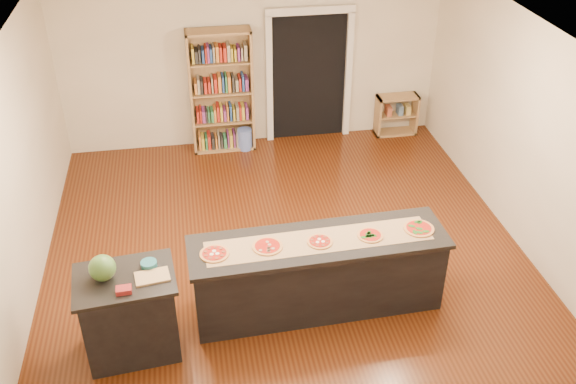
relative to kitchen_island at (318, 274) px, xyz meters
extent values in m
cube|color=silver|center=(-0.18, 0.70, 0.93)|extent=(6.00, 7.00, 2.80)
cube|color=#50250D|center=(-0.18, 0.70, -0.46)|extent=(6.00, 7.00, 0.01)
cube|color=white|center=(-0.18, 0.70, 2.33)|extent=(6.00, 7.00, 0.01)
cube|color=black|center=(0.72, 4.18, 0.58)|extent=(1.20, 0.02, 2.10)
cube|color=silver|center=(0.07, 4.14, 0.58)|extent=(0.10, 0.08, 2.10)
cube|color=silver|center=(1.37, 4.14, 0.58)|extent=(0.10, 0.08, 2.10)
cube|color=silver|center=(0.72, 4.14, 1.68)|extent=(1.40, 0.08, 0.12)
cube|color=black|center=(0.00, 0.00, -0.03)|extent=(2.73, 0.68, 0.88)
cube|color=black|center=(0.00, 0.00, 0.44)|extent=(2.81, 0.76, 0.05)
cube|color=black|center=(-2.03, -0.33, 0.00)|extent=(0.90, 0.64, 0.93)
cube|color=black|center=(-2.03, -0.33, 0.49)|extent=(0.99, 0.72, 0.04)
cube|color=#AA8452|center=(-0.71, 3.97, 0.52)|extent=(0.99, 0.35, 1.98)
cube|color=#AA8452|center=(2.20, 4.00, -0.12)|extent=(0.69, 0.30, 0.69)
cylinder|color=#6482E0|center=(-0.39, 3.88, -0.29)|extent=(0.24, 0.24, 0.35)
cube|color=#8E6949|center=(0.00, -0.01, 0.46)|extent=(2.45, 0.52, 0.00)
sphere|color=#144214|center=(-2.21, -0.31, 0.64)|extent=(0.26, 0.26, 0.26)
cube|color=tan|center=(-1.75, -0.38, 0.52)|extent=(0.36, 0.27, 0.02)
cube|color=maroon|center=(-2.01, -0.55, 0.53)|extent=(0.15, 0.11, 0.05)
cylinder|color=#195966|center=(-1.78, -0.20, 0.54)|extent=(0.16, 0.16, 0.06)
cylinder|color=tan|center=(-1.12, -0.06, 0.47)|extent=(0.30, 0.30, 0.02)
cylinder|color=#A5190C|center=(-1.12, -0.06, 0.48)|extent=(0.24, 0.24, 0.00)
cylinder|color=tan|center=(-0.56, -0.03, 0.47)|extent=(0.32, 0.32, 0.02)
cylinder|color=#A5190C|center=(-0.56, -0.03, 0.48)|extent=(0.26, 0.26, 0.00)
cylinder|color=tan|center=(0.00, -0.04, 0.47)|extent=(0.27, 0.27, 0.02)
cylinder|color=#A5190C|center=(0.00, -0.04, 0.48)|extent=(0.22, 0.22, 0.00)
cylinder|color=tan|center=(0.56, -0.02, 0.47)|extent=(0.30, 0.30, 0.02)
cylinder|color=#A5190C|center=(0.56, -0.02, 0.48)|extent=(0.24, 0.24, 0.00)
cylinder|color=tan|center=(1.12, 0.01, 0.47)|extent=(0.32, 0.32, 0.02)
cylinder|color=#A5190C|center=(1.12, 0.01, 0.48)|extent=(0.26, 0.26, 0.00)
camera|label=1|loc=(-1.26, -5.38, 4.58)|focal=40.00mm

